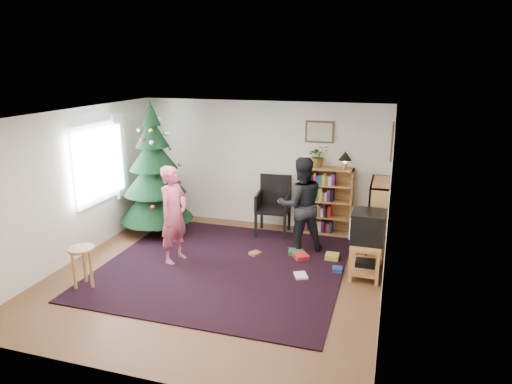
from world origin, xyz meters
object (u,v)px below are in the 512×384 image
(tv_stand, at_px, (366,255))
(person_by_chair, at_px, (301,205))
(christmas_tree, at_px, (155,179))
(potted_plant, at_px, (318,156))
(bookshelf_right, at_px, (378,218))
(crt_tv, at_px, (368,227))
(person_standing, at_px, (174,215))
(stool, at_px, (82,257))
(picture_back, at_px, (320,132))
(bookshelf_back, at_px, (327,200))
(table_lamp, at_px, (345,157))
(picture_right, at_px, (392,141))
(armchair, at_px, (275,202))

(tv_stand, xyz_separation_m, person_by_chair, (-1.18, 0.63, 0.52))
(christmas_tree, bearing_deg, potted_plant, 16.85)
(christmas_tree, distance_m, tv_stand, 4.16)
(bookshelf_right, distance_m, potted_plant, 1.64)
(person_by_chair, bearing_deg, potted_plant, -123.76)
(crt_tv, bearing_deg, person_standing, -171.87)
(bookshelf_right, distance_m, stool, 4.78)
(picture_back, xyz_separation_m, person_by_chair, (-0.11, -1.12, -1.11))
(picture_back, bearing_deg, bookshelf_back, -32.46)
(picture_back, relative_size, table_lamp, 1.66)
(table_lamp, bearing_deg, picture_right, -35.98)
(picture_back, relative_size, potted_plant, 1.29)
(picture_back, height_order, person_by_chair, picture_back)
(picture_back, height_order, crt_tv, picture_back)
(armchair, height_order, person_by_chair, person_by_chair)
(tv_stand, distance_m, person_standing, 3.14)
(person_by_chair, bearing_deg, crt_tv, 124.90)
(bookshelf_right, relative_size, tv_stand, 1.59)
(bookshelf_right, relative_size, table_lamp, 3.92)
(armchair, relative_size, stool, 1.78)
(christmas_tree, bearing_deg, picture_back, 19.27)
(tv_stand, relative_size, potted_plant, 1.92)
(person_standing, bearing_deg, crt_tv, -68.60)
(armchair, bearing_deg, bookshelf_right, -19.56)
(crt_tv, xyz_separation_m, person_by_chair, (-1.17, 0.63, 0.05))
(stool, distance_m, table_lamp, 4.82)
(tv_stand, xyz_separation_m, stool, (-3.94, -1.68, 0.17))
(christmas_tree, bearing_deg, picture_right, 4.15)
(christmas_tree, relative_size, bookshelf_right, 1.95)
(picture_back, height_order, picture_right, picture_right)
(bookshelf_back, height_order, potted_plant, potted_plant)
(bookshelf_right, distance_m, crt_tv, 0.86)
(person_standing, bearing_deg, bookshelf_back, -33.92)
(potted_plant, bearing_deg, bookshelf_right, -33.12)
(tv_stand, bearing_deg, stool, -156.94)
(picture_back, xyz_separation_m, bookshelf_right, (1.19, -0.90, -1.29))
(table_lamp, bearing_deg, person_standing, -140.80)
(crt_tv, height_order, person_by_chair, person_by_chair)
(christmas_tree, height_order, stool, christmas_tree)
(bookshelf_back, xyz_separation_m, armchair, (-0.97, -0.24, -0.05))
(picture_back, distance_m, bookshelf_back, 1.31)
(picture_right, distance_m, christmas_tree, 4.39)
(stool, bearing_deg, person_standing, 54.87)
(christmas_tree, bearing_deg, table_lamp, 14.54)
(tv_stand, relative_size, person_by_chair, 0.49)
(tv_stand, distance_m, person_by_chair, 1.43)
(christmas_tree, relative_size, table_lamp, 7.66)
(picture_right, height_order, stool, picture_right)
(bookshelf_back, height_order, tv_stand, bookshelf_back)
(crt_tv, bearing_deg, picture_back, 121.48)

